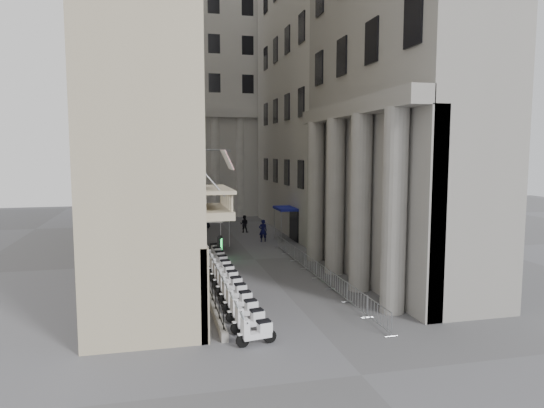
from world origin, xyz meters
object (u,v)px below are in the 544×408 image
(info_kiosk, at_px, (220,248))
(security_tent, at_px, (199,211))
(pedestrian_b, at_px, (244,224))
(scooter_0, at_px, (257,345))
(street_lamp, at_px, (202,194))
(pedestrian_a, at_px, (263,231))

(info_kiosk, bearing_deg, security_tent, 121.51)
(security_tent, xyz_separation_m, pedestrian_b, (4.98, 7.17, -2.22))
(scooter_0, bearing_deg, security_tent, -8.67)
(street_lamp, xyz_separation_m, pedestrian_a, (5.76, 5.42, -3.83))
(pedestrian_a, xyz_separation_m, pedestrian_b, (-0.74, 5.27, -0.13))
(security_tent, bearing_deg, pedestrian_b, 55.25)
(scooter_0, relative_size, pedestrian_a, 0.76)
(scooter_0, relative_size, info_kiosk, 0.88)
(security_tent, relative_size, pedestrian_a, 2.31)
(info_kiosk, bearing_deg, pedestrian_a, 69.86)
(pedestrian_a, relative_size, pedestrian_b, 1.16)
(security_tent, distance_m, info_kiosk, 4.90)
(scooter_0, relative_size, street_lamp, 0.19)
(info_kiosk, height_order, pedestrian_b, pedestrian_b)
(street_lamp, relative_size, pedestrian_b, 4.77)
(pedestrian_b, bearing_deg, pedestrian_a, 118.05)
(street_lamp, relative_size, info_kiosk, 4.77)
(pedestrian_a, bearing_deg, info_kiosk, 54.89)
(pedestrian_a, bearing_deg, scooter_0, 78.91)
(scooter_0, xyz_separation_m, pedestrian_a, (5.18, 22.54, 0.98))
(scooter_0, xyz_separation_m, security_tent, (-0.53, 20.64, 3.07))
(pedestrian_a, distance_m, pedestrian_b, 5.33)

